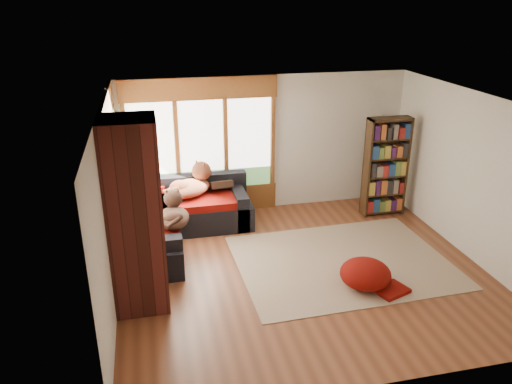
{
  "coord_description": "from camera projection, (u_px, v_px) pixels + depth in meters",
  "views": [
    {
      "loc": [
        -2.16,
        -6.37,
        3.99
      ],
      "look_at": [
        -0.51,
        1.0,
        0.95
      ],
      "focal_mm": 35.0,
      "sensor_mm": 36.0,
      "label": 1
    }
  ],
  "objects": [
    {
      "name": "pouf",
      "position": [
        365.0,
        273.0,
        7.2
      ],
      "size": [
        0.86,
        0.86,
        0.4
      ],
      "primitive_type": "ellipsoid",
      "rotation": [
        0.0,
        0.0,
        -0.18
      ],
      "color": "maroon",
      "rests_on": "area_rug"
    },
    {
      "name": "throw_pillows",
      "position": [
        167.0,
        192.0,
        8.69
      ],
      "size": [
        1.98,
        1.68,
        0.45
      ],
      "color": "black",
      "rests_on": "sectional_sofa"
    },
    {
      "name": "windows_left",
      "position": [
        114.0,
        175.0,
        7.72
      ],
      "size": [
        0.1,
        2.62,
        1.9
      ],
      "color": "brown",
      "rests_on": "wall_left"
    },
    {
      "name": "windows_back",
      "position": [
        202.0,
        146.0,
        9.18
      ],
      "size": [
        2.82,
        0.1,
        1.9
      ],
      "color": "brown",
      "rests_on": "wall_back"
    },
    {
      "name": "wall_right",
      "position": [
        474.0,
        178.0,
        7.76
      ],
      "size": [
        0.04,
        5.0,
        2.6
      ],
      "primitive_type": "cube",
      "color": "silver",
      "rests_on": "ground"
    },
    {
      "name": "wall_back",
      "position": [
        265.0,
        144.0,
        9.47
      ],
      "size": [
        5.5,
        0.04,
        2.6
      ],
      "primitive_type": "cube",
      "color": "silver",
      "rests_on": "ground"
    },
    {
      "name": "bookshelf",
      "position": [
        386.0,
        167.0,
        9.32
      ],
      "size": [
        0.81,
        0.27,
        1.88
      ],
      "color": "#3A2513",
      "rests_on": "ground"
    },
    {
      "name": "wall_left",
      "position": [
        108.0,
        209.0,
        6.65
      ],
      "size": [
        0.04,
        5.0,
        2.6
      ],
      "primitive_type": "cube",
      "color": "silver",
      "rests_on": "ground"
    },
    {
      "name": "sectional_sofa",
      "position": [
        167.0,
        218.0,
        8.72
      ],
      "size": [
        2.2,
        2.2,
        0.8
      ],
      "rotation": [
        0.0,
        0.0,
        0.07
      ],
      "color": "black",
      "rests_on": "ground"
    },
    {
      "name": "floor",
      "position": [
        302.0,
        270.0,
        7.69
      ],
      "size": [
        5.5,
        5.5,
        0.0
      ],
      "primitive_type": "plane",
      "color": "brown",
      "rests_on": "ground"
    },
    {
      "name": "roller_blind",
      "position": [
        115.0,
        136.0,
        8.33
      ],
      "size": [
        0.03,
        0.72,
        0.9
      ],
      "primitive_type": "cube",
      "color": "#5F7A50",
      "rests_on": "wall_left"
    },
    {
      "name": "area_rug",
      "position": [
        342.0,
        261.0,
        7.92
      ],
      "size": [
        3.37,
        2.62,
        0.01
      ],
      "primitive_type": "cube",
      "rotation": [
        0.0,
        0.0,
        0.03
      ],
      "color": "beige",
      "rests_on": "ground"
    },
    {
      "name": "wall_front",
      "position": [
        383.0,
        284.0,
        4.94
      ],
      "size": [
        5.5,
        0.04,
        2.6
      ],
      "primitive_type": "cube",
      "color": "silver",
      "rests_on": "ground"
    },
    {
      "name": "dog_tan",
      "position": [
        192.0,
        184.0,
        8.9
      ],
      "size": [
        1.02,
        0.94,
        0.5
      ],
      "rotation": [
        0.0,
        0.0,
        0.58
      ],
      "color": "brown",
      "rests_on": "sectional_sofa"
    },
    {
      "name": "ceiling",
      "position": [
        309.0,
        103.0,
        6.72
      ],
      "size": [
        5.5,
        5.5,
        0.0
      ],
      "primitive_type": "plane",
      "color": "white"
    },
    {
      "name": "dog_brindle",
      "position": [
        174.0,
        214.0,
        7.82
      ],
      "size": [
        0.53,
        0.81,
        0.43
      ],
      "rotation": [
        0.0,
        0.0,
        1.5
      ],
      "color": "black",
      "rests_on": "sectional_sofa"
    },
    {
      "name": "brick_chimney",
      "position": [
        135.0,
        217.0,
        6.4
      ],
      "size": [
        0.7,
        0.7,
        2.6
      ],
      "primitive_type": "cube",
      "color": "#471914",
      "rests_on": "ground"
    }
  ]
}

